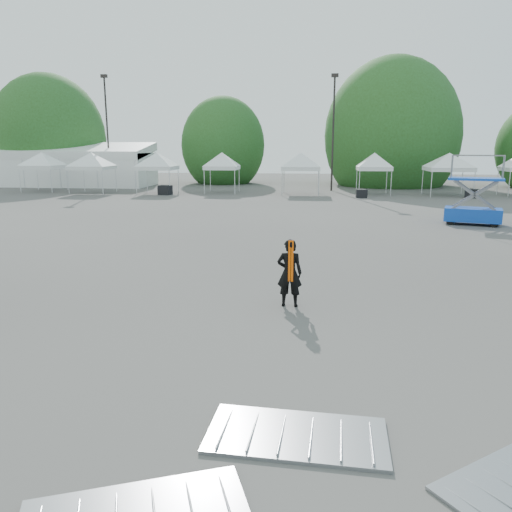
# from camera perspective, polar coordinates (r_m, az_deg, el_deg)

# --- Properties ---
(ground) EXTENTS (120.00, 120.00, 0.00)m
(ground) POSITION_cam_1_polar(r_m,az_deg,el_deg) (13.22, 0.77, -4.44)
(ground) COLOR #474442
(ground) RESTS_ON ground
(marquee) EXTENTS (15.00, 6.25, 4.23)m
(marquee) POSITION_cam_1_polar(r_m,az_deg,el_deg) (52.98, -20.03, 9.69)
(marquee) COLOR white
(marquee) RESTS_ON ground
(light_pole_west) EXTENTS (0.60, 0.25, 10.30)m
(light_pole_west) POSITION_cam_1_polar(r_m,az_deg,el_deg) (50.43, -16.66, 14.14)
(light_pole_west) COLOR black
(light_pole_west) RESTS_ON ground
(light_pole_east) EXTENTS (0.60, 0.25, 9.80)m
(light_pole_east) POSITION_cam_1_polar(r_m,az_deg,el_deg) (44.66, 8.83, 14.46)
(light_pole_east) COLOR black
(light_pole_east) RESTS_ON ground
(tree_far_w) EXTENTS (4.80, 4.80, 7.30)m
(tree_far_w) POSITION_cam_1_polar(r_m,az_deg,el_deg) (57.44, -22.56, 12.22)
(tree_far_w) COLOR #382314
(tree_far_w) RESTS_ON ground
(tree_mid_w) EXTENTS (4.16, 4.16, 6.33)m
(tree_mid_w) POSITION_cam_1_polar(r_m,az_deg,el_deg) (53.39, -3.77, 12.52)
(tree_mid_w) COLOR #382314
(tree_mid_w) RESTS_ON ground
(tree_mid_e) EXTENTS (5.12, 5.12, 7.79)m
(tree_mid_e) POSITION_cam_1_polar(r_m,az_deg,el_deg) (52.19, 15.24, 13.13)
(tree_mid_e) COLOR #382314
(tree_mid_e) RESTS_ON ground
(tent_a) EXTENTS (4.20, 4.20, 3.88)m
(tent_a) POSITION_cam_1_polar(r_m,az_deg,el_deg) (47.24, -23.27, 10.51)
(tent_a) COLOR silver
(tent_a) RESTS_ON ground
(tent_b) EXTENTS (4.34, 4.34, 3.88)m
(tent_b) POSITION_cam_1_polar(r_m,az_deg,el_deg) (44.05, -18.32, 10.82)
(tent_b) COLOR silver
(tent_b) RESTS_ON ground
(tent_c) EXTENTS (4.17, 4.17, 3.88)m
(tent_c) POSITION_cam_1_polar(r_m,az_deg,el_deg) (42.45, -11.27, 11.16)
(tent_c) COLOR silver
(tent_c) RESTS_ON ground
(tent_d) EXTENTS (3.84, 3.84, 3.88)m
(tent_d) POSITION_cam_1_polar(r_m,az_deg,el_deg) (42.16, -3.93, 11.36)
(tent_d) COLOR silver
(tent_d) RESTS_ON ground
(tent_e) EXTENTS (4.35, 4.35, 3.88)m
(tent_e) POSITION_cam_1_polar(r_m,az_deg,el_deg) (41.02, 5.19, 11.31)
(tent_e) COLOR silver
(tent_e) RESTS_ON ground
(tent_f) EXTENTS (3.74, 3.74, 3.88)m
(tent_f) POSITION_cam_1_polar(r_m,az_deg,el_deg) (41.68, 13.40, 11.04)
(tent_f) COLOR silver
(tent_f) RESTS_ON ground
(tent_g) EXTENTS (4.73, 4.73, 3.88)m
(tent_g) POSITION_cam_1_polar(r_m,az_deg,el_deg) (42.48, 21.23, 10.57)
(tent_g) COLOR silver
(tent_g) RESTS_ON ground
(man) EXTENTS (0.62, 0.42, 1.67)m
(man) POSITION_cam_1_polar(r_m,az_deg,el_deg) (12.10, 3.85, -1.94)
(man) COLOR black
(man) RESTS_ON ground
(scissor_lift) EXTENTS (2.92, 2.05, 3.42)m
(scissor_lift) POSITION_cam_1_polar(r_m,az_deg,el_deg) (27.08, 23.75, 6.92)
(scissor_lift) COLOR blue
(scissor_lift) RESTS_ON ground
(barrier_mid) EXTENTS (2.47, 1.34, 0.08)m
(barrier_mid) POSITION_cam_1_polar(r_m,az_deg,el_deg) (7.16, 4.67, -19.69)
(barrier_mid) COLOR #94979C
(barrier_mid) RESTS_ON ground
(crate_west) EXTENTS (1.13, 0.98, 0.76)m
(crate_west) POSITION_cam_1_polar(r_m,az_deg,el_deg) (41.11, -10.34, 7.42)
(crate_west) COLOR black
(crate_west) RESTS_ON ground
(crate_mid) EXTENTS (0.83, 0.66, 0.63)m
(crate_mid) POSITION_cam_1_polar(r_m,az_deg,el_deg) (38.97, 11.97, 7.00)
(crate_mid) COLOR black
(crate_mid) RESTS_ON ground
(crate_east) EXTENTS (1.05, 0.95, 0.66)m
(crate_east) POSITION_cam_1_polar(r_m,az_deg,el_deg) (41.41, 23.38, 6.58)
(crate_east) COLOR black
(crate_east) RESTS_ON ground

